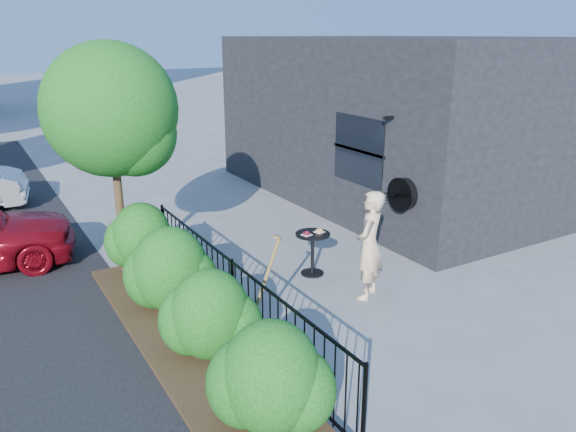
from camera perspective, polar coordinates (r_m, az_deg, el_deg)
ground at (r=8.98m, az=3.29°, el=-9.02°), size 120.00×120.00×0.00m
shop_building at (r=15.08m, az=11.45°, el=9.79°), size 6.22×9.00×4.00m
fence at (r=8.07m, az=-5.62°, el=-7.92°), size 0.05×6.05×1.10m
planting_bed at (r=8.08m, az=-10.10°, el=-12.27°), size 1.30×6.00×0.08m
shrubs at (r=7.89m, az=-9.95°, el=-7.63°), size 1.10×5.60×1.24m
patio_tree at (r=9.72m, az=-17.09°, el=9.49°), size 2.20×2.20×3.94m
cafe_table at (r=9.86m, az=2.52°, el=-3.07°), size 0.61×0.61×0.82m
woman at (r=8.99m, az=8.27°, el=-2.95°), size 0.77×0.72×1.77m
shovel at (r=7.78m, az=-2.71°, el=-7.98°), size 0.55×0.20×1.53m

